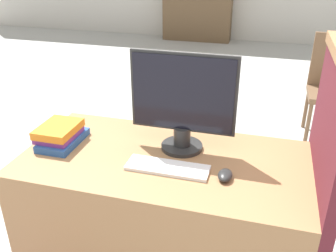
% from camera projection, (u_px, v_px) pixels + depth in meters
% --- Properties ---
extents(desk, '(1.39, 0.72, 0.76)m').
position_uv_depth(desk, '(164.00, 219.00, 2.00)').
color(desk, '#9E7047').
rests_on(desk, ground_plane).
extents(carrel_divider, '(0.07, 0.77, 1.33)m').
position_uv_depth(carrel_divider, '(317.00, 193.00, 1.71)').
color(carrel_divider, '#5B1E28').
rests_on(carrel_divider, ground_plane).
extents(monitor, '(0.52, 0.21, 0.50)m').
position_uv_depth(monitor, '(183.00, 102.00, 1.80)').
color(monitor, '#282828').
rests_on(monitor, desk).
extents(keyboard, '(0.39, 0.13, 0.02)m').
position_uv_depth(keyboard, '(168.00, 168.00, 1.73)').
color(keyboard, white).
rests_on(keyboard, desk).
extents(mouse, '(0.06, 0.10, 0.04)m').
position_uv_depth(mouse, '(225.00, 175.00, 1.65)').
color(mouse, '#262626').
rests_on(mouse, desk).
extents(book_stack, '(0.19, 0.28, 0.10)m').
position_uv_depth(book_stack, '(60.00, 135.00, 1.94)').
color(book_stack, '#285199').
rests_on(book_stack, desk).
extents(far_chair, '(0.44, 0.44, 0.97)m').
position_uv_depth(far_chair, '(334.00, 83.00, 3.48)').
color(far_chair, brown).
rests_on(far_chair, ground_plane).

